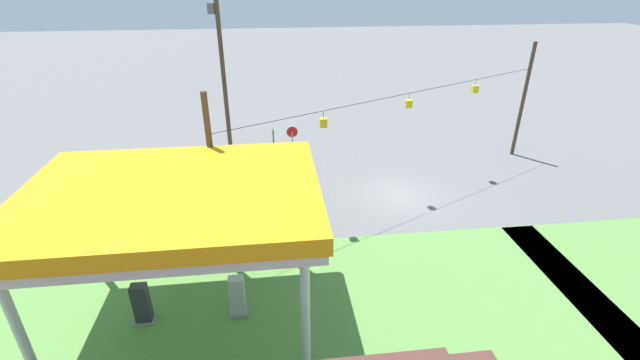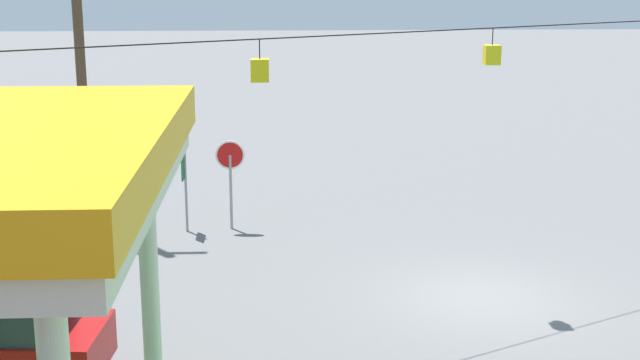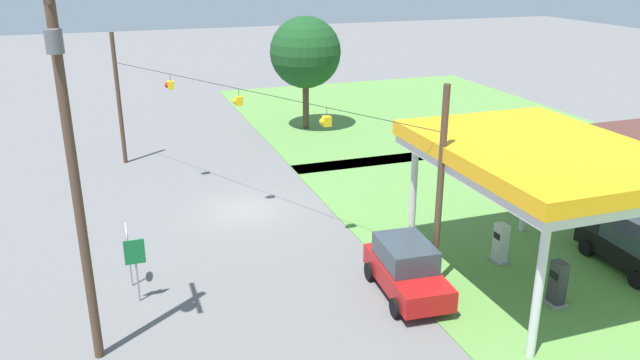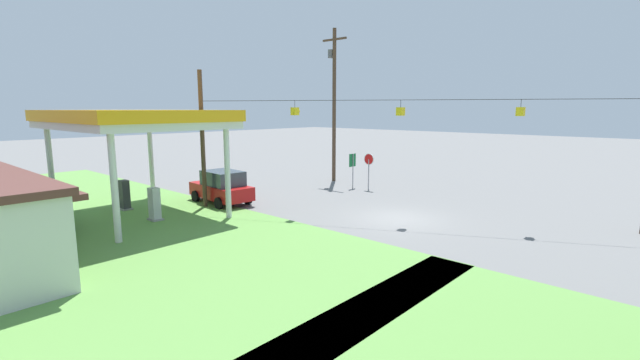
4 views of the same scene
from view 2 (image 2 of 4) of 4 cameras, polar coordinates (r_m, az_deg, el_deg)
name	(u,v)px [view 2 (image 2 of 4)]	position (r m, az deg, el deg)	size (l,w,h in m)	color
ground_plane	(481,297)	(20.20, 10.25, -7.41)	(160.00, 160.00, 0.00)	slate
stop_sign_roadside	(230,165)	(24.51, -5.76, 0.95)	(0.80, 0.08, 2.50)	#99999E
route_sign	(184,171)	(24.45, -8.70, 0.58)	(0.10, 0.70, 2.40)	gray
signal_span_gantry	(489,115)	(19.14, 10.76, 4.10)	(19.27, 10.24, 7.57)	#4C3828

